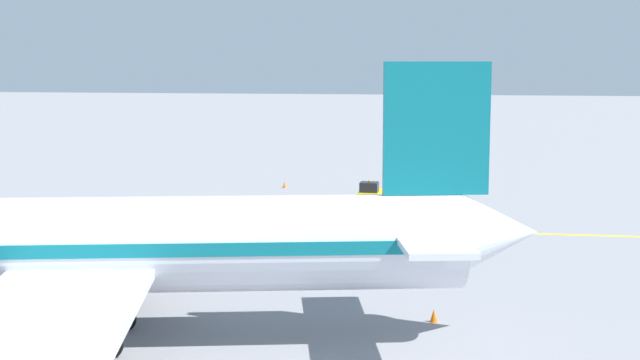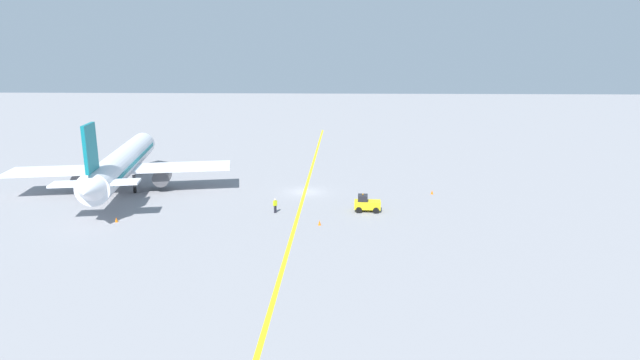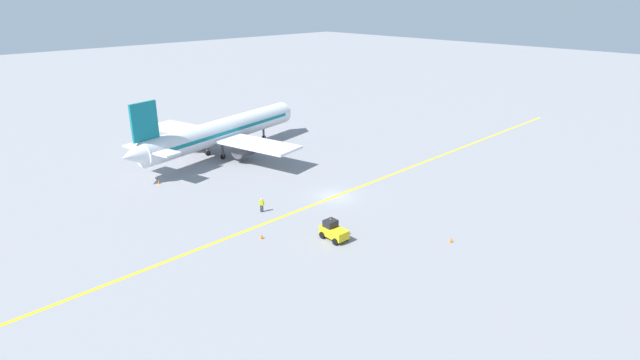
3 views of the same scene
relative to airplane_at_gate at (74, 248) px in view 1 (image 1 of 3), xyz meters
The scene contains 8 objects.
ground_plane 24.45m from the airplane_at_gate, ahead, with size 400.00×400.00×0.00m, color gray.
apron_yellow_centreline 24.45m from the airplane_at_gate, ahead, with size 0.40×120.00×0.01m, color yellow.
airplane_at_gate is the anchor object (origin of this frame).
baggage_tug_white 33.07m from the airplane_at_gate, 14.19° to the right, with size 3.06×1.86×2.11m.
ground_crew_worker 23.52m from the airplane_at_gate, 23.02° to the right, with size 0.44×0.44×1.68m.
traffic_cone_near_nose 14.52m from the airplane_at_gate, 70.04° to the right, with size 0.32×0.32×0.55m, color orange.
traffic_cone_mid_apron 40.96m from the airplane_at_gate, ahead, with size 0.32×0.32×0.55m, color orange.
traffic_cone_by_wingtip 30.07m from the airplane_at_gate, 26.45° to the right, with size 0.32×0.32×0.55m, color orange.
Camera 1 is at (-54.95, -14.13, 10.78)m, focal length 50.00 mm.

